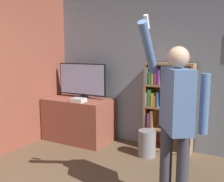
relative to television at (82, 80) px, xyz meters
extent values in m
cube|color=gray|center=(1.42, 0.32, 0.22)|extent=(6.11, 0.06, 2.70)
cube|color=brown|center=(-0.67, -1.17, 0.22)|extent=(0.06, 4.51, 2.70)
cube|color=brown|center=(0.00, -0.14, -0.73)|extent=(1.23, 0.71, 0.79)
cylinder|color=black|center=(0.00, 0.00, -0.32)|extent=(0.22, 0.22, 0.03)
cylinder|color=black|center=(0.00, 0.00, -0.28)|extent=(0.06, 0.06, 0.05)
cube|color=black|center=(0.00, 0.00, 0.02)|extent=(1.02, 0.04, 0.59)
cube|color=#8C9EC6|center=(0.00, -0.02, 0.02)|extent=(0.98, 0.01, 0.56)
cube|color=silver|center=(0.18, -0.37, -0.31)|extent=(0.24, 0.19, 0.07)
cube|color=#997047|center=(1.27, 0.13, -0.39)|extent=(0.04, 0.28, 1.49)
cube|color=#997047|center=(2.03, 0.13, -0.39)|extent=(0.04, 0.28, 1.49)
cube|color=#997047|center=(1.65, 0.26, -0.39)|extent=(0.80, 0.01, 1.49)
cube|color=#997047|center=(1.65, 0.13, -1.11)|extent=(0.72, 0.28, 0.04)
cube|color=#997047|center=(1.65, 0.13, -0.76)|extent=(0.72, 0.28, 0.04)
cube|color=#997047|center=(1.65, 0.13, -0.39)|extent=(0.72, 0.28, 0.04)
cube|color=#997047|center=(1.65, 0.13, -0.01)|extent=(0.72, 0.28, 0.04)
cube|color=#997047|center=(1.65, 0.13, 0.34)|extent=(0.72, 0.28, 0.04)
cube|color=beige|center=(1.30, 0.10, -0.99)|extent=(0.02, 0.23, 0.24)
cube|color=gold|center=(1.33, 0.12, -0.97)|extent=(0.03, 0.26, 0.28)
cube|color=#2D569E|center=(1.38, 0.11, -0.99)|extent=(0.04, 0.24, 0.23)
cube|color=red|center=(1.43, 0.12, -1.02)|extent=(0.03, 0.26, 0.19)
cube|color=#232328|center=(1.30, 0.09, -0.63)|extent=(0.02, 0.22, 0.22)
cube|color=#7A3889|center=(1.34, 0.10, -0.62)|extent=(0.04, 0.22, 0.25)
cube|color=#99663D|center=(1.39, 0.11, -0.59)|extent=(0.04, 0.25, 0.29)
cube|color=beige|center=(1.30, 0.09, -0.25)|extent=(0.02, 0.21, 0.23)
cube|color=#338447|center=(1.35, 0.09, -0.23)|extent=(0.04, 0.21, 0.28)
cube|color=gold|center=(1.40, 0.11, -0.26)|extent=(0.04, 0.25, 0.22)
cube|color=orange|center=(1.44, 0.11, -0.27)|extent=(0.03, 0.25, 0.19)
cube|color=#2D569E|center=(1.49, 0.09, -0.25)|extent=(0.03, 0.22, 0.24)
cube|color=#5B8E99|center=(1.30, 0.09, 0.14)|extent=(0.03, 0.21, 0.28)
cube|color=#338447|center=(1.35, 0.11, 0.11)|extent=(0.04, 0.24, 0.20)
cube|color=gold|center=(1.40, 0.10, 0.12)|extent=(0.03, 0.22, 0.24)
cube|color=#7A3889|center=(1.45, 0.09, 0.14)|extent=(0.04, 0.20, 0.28)
cube|color=#7A3889|center=(1.50, 0.11, 0.13)|extent=(0.03, 0.25, 0.24)
cylinder|color=#383842|center=(2.10, -1.43, -0.70)|extent=(0.13, 0.13, 0.86)
cylinder|color=#383842|center=(2.28, -1.43, -0.70)|extent=(0.13, 0.13, 0.86)
cube|color=#4C6B9E|center=(2.19, -1.43, 0.06)|extent=(0.45, 0.53, 0.65)
sphere|color=tan|center=(2.19, -1.43, 0.49)|extent=(0.22, 0.22, 0.22)
cylinder|color=#4C6B9E|center=(2.46, -1.43, 0.04)|extent=(0.09, 0.09, 0.59)
cylinder|color=#4C6B9E|center=(1.92, -1.55, 0.58)|extent=(0.09, 0.41, 0.54)
cube|color=white|center=(1.92, -1.60, 0.83)|extent=(0.04, 0.09, 0.14)
cylinder|color=gray|center=(1.43, -0.25, -0.92)|extent=(0.28, 0.28, 0.42)
camera|label=1|loc=(2.88, -4.03, 0.56)|focal=42.00mm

